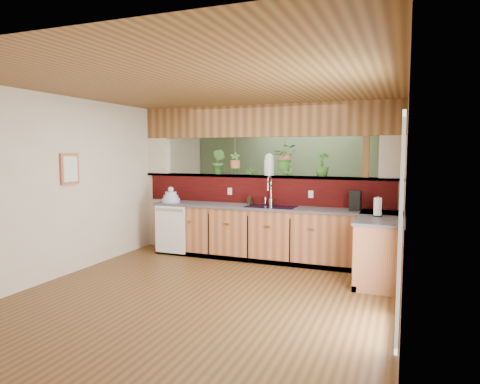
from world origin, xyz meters
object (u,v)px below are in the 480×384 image
at_px(soap_dispenser, 250,199).
at_px(coffee_maker, 355,201).
at_px(faucet, 270,189).
at_px(shelving_console, 274,211).
at_px(glass_jar, 269,164).
at_px(dish_stack, 171,198).
at_px(paper_towel, 378,207).

bearing_deg(soap_dispenser, coffee_maker, -4.25).
height_order(faucet, shelving_console, faucet).
xyz_separation_m(coffee_maker, shelving_console, (-1.97, 2.24, -0.54)).
relative_size(faucet, soap_dispenser, 2.89).
relative_size(faucet, coffee_maker, 1.69).
xyz_separation_m(coffee_maker, glass_jar, (-1.50, 0.34, 0.54)).
relative_size(faucet, shelving_console, 0.34).
bearing_deg(soap_dispenser, dish_stack, -169.36).
height_order(dish_stack, shelving_console, dish_stack).
bearing_deg(dish_stack, glass_jar, 15.66).
xyz_separation_m(faucet, glass_jar, (-0.09, 0.22, 0.41)).
bearing_deg(shelving_console, coffee_maker, -71.47).
height_order(dish_stack, glass_jar, glass_jar).
bearing_deg(dish_stack, faucet, 7.94).
relative_size(coffee_maker, paper_towel, 1.08).
relative_size(paper_towel, shelving_console, 0.18).
distance_m(faucet, soap_dispenser, 0.41).
bearing_deg(shelving_console, faucet, -98.11).
height_order(soap_dispenser, paper_towel, paper_towel).
xyz_separation_m(faucet, soap_dispenser, (-0.36, 0.02, -0.19)).
distance_m(soap_dispenser, shelving_console, 2.17).
xyz_separation_m(faucet, coffee_maker, (1.41, -0.11, -0.13)).
relative_size(soap_dispenser, coffee_maker, 0.58).
relative_size(coffee_maker, shelving_console, 0.20).
xyz_separation_m(dish_stack, soap_dispenser, (1.40, 0.26, 0.00)).
relative_size(dish_stack, soap_dispenser, 1.81).
distance_m(dish_stack, paper_towel, 3.55).
bearing_deg(paper_towel, dish_stack, 173.67).
bearing_deg(glass_jar, faucet, -68.66).
xyz_separation_m(faucet, shelving_console, (-0.56, 2.12, -0.67)).
bearing_deg(coffee_maker, paper_towel, -54.31).
distance_m(faucet, shelving_console, 2.30).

